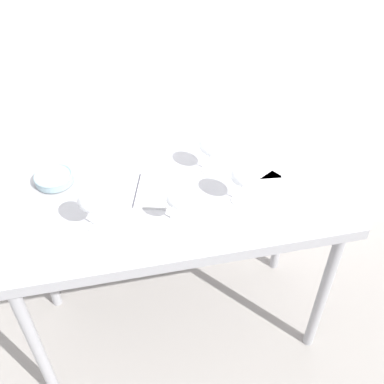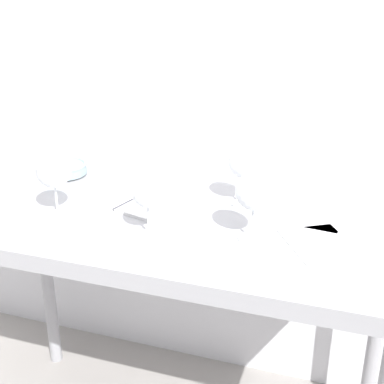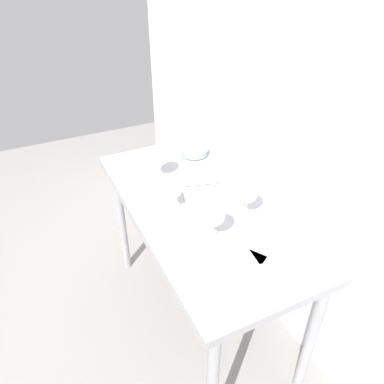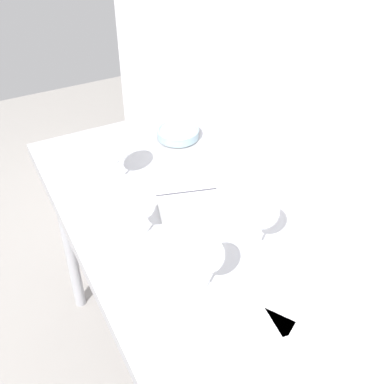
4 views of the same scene
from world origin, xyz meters
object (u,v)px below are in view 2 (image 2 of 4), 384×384
(open_notebook, at_px, (136,199))
(tasting_sheet_lower, at_px, (321,245))
(wine_glass_near_right, at_px, (254,193))
(tasting_sheet_upper, at_px, (314,210))
(tasting_bowl, at_px, (64,169))
(wine_glass_far_right, at_px, (244,164))
(wine_glass_near_left, at_px, (53,172))
(wine_glass_near_center, at_px, (147,195))

(open_notebook, bearing_deg, tasting_sheet_lower, 3.60)
(open_notebook, bearing_deg, wine_glass_near_right, -4.29)
(tasting_sheet_upper, bearing_deg, tasting_bowl, -175.56)
(open_notebook, height_order, tasting_sheet_lower, open_notebook)
(wine_glass_far_right, bearing_deg, open_notebook, -167.51)
(open_notebook, bearing_deg, tasting_sheet_upper, 26.04)
(open_notebook, height_order, tasting_sheet_upper, open_notebook)
(open_notebook, bearing_deg, tasting_bowl, 174.29)
(wine_glass_near_left, relative_size, open_notebook, 0.47)
(wine_glass_far_right, relative_size, tasting_sheet_upper, 0.68)
(tasting_sheet_lower, height_order, tasting_bowl, tasting_bowl)
(wine_glass_near_left, xyz_separation_m, open_notebook, (0.17, 0.17, -0.13))
(open_notebook, relative_size, tasting_sheet_lower, 1.82)
(wine_glass_near_center, relative_size, open_notebook, 0.41)
(wine_glass_near_left, height_order, open_notebook, wine_glass_near_left)
(wine_glass_near_left, xyz_separation_m, tasting_sheet_upper, (0.72, 0.27, -0.13))
(wine_glass_near_right, bearing_deg, wine_glass_near_center, -167.01)
(wine_glass_far_right, relative_size, wine_glass_near_left, 0.99)
(wine_glass_near_left, distance_m, wine_glass_near_right, 0.58)
(wine_glass_far_right, height_order, wine_glass_near_right, wine_glass_near_right)
(tasting_bowl, bearing_deg, wine_glass_near_right, -20.57)
(wine_glass_near_right, xyz_separation_m, tasting_sheet_upper, (0.14, 0.25, -0.13))
(tasting_sheet_upper, distance_m, tasting_bowl, 0.88)
(wine_glass_near_left, relative_size, wine_glass_near_right, 1.00)
(wine_glass_near_center, height_order, tasting_bowl, wine_glass_near_center)
(wine_glass_near_center, relative_size, tasting_sheet_lower, 0.75)
(wine_glass_far_right, height_order, tasting_sheet_lower, wine_glass_far_right)
(wine_glass_far_right, xyz_separation_m, wine_glass_near_center, (-0.20, -0.28, -0.01))
(wine_glass_far_right, bearing_deg, wine_glass_near_left, -154.11)
(wine_glass_near_center, distance_m, tasting_bowl, 0.59)
(wine_glass_far_right, relative_size, tasting_bowl, 1.13)
(wine_glass_near_center, xyz_separation_m, wine_glass_near_right, (0.27, 0.06, 0.02))
(wine_glass_near_center, height_order, tasting_sheet_upper, wine_glass_near_center)
(wine_glass_near_center, height_order, wine_glass_near_left, wine_glass_near_left)
(wine_glass_near_center, distance_m, tasting_sheet_lower, 0.48)
(open_notebook, relative_size, tasting_sheet_upper, 1.46)
(wine_glass_near_right, bearing_deg, tasting_bowl, 159.43)
(tasting_sheet_lower, relative_size, tasting_bowl, 1.33)
(wine_glass_near_center, bearing_deg, tasting_sheet_upper, 36.98)
(wine_glass_near_center, xyz_separation_m, tasting_sheet_lower, (0.45, 0.08, -0.12))
(tasting_bowl, bearing_deg, wine_glass_near_center, -36.12)
(tasting_sheet_upper, height_order, tasting_bowl, tasting_bowl)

